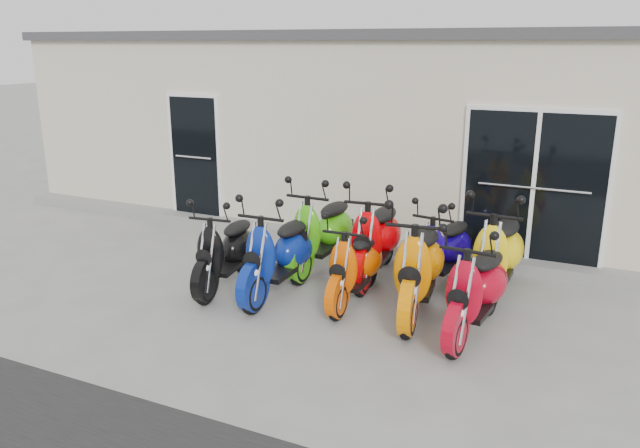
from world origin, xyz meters
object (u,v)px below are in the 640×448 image
at_px(scooter_back_blue, 444,240).
at_px(scooter_front_orange_b, 420,254).
at_px(scooter_front_red, 477,277).
at_px(scooter_back_red, 376,228).
at_px(scooter_front_black, 225,241).
at_px(scooter_front_blue, 278,243).
at_px(scooter_back_yellow, 499,243).
at_px(scooter_front_orange_a, 355,255).
at_px(scooter_back_green, 322,221).

bearing_deg(scooter_back_blue, scooter_front_orange_b, -83.35).
height_order(scooter_front_red, scooter_back_red, scooter_back_red).
distance_m(scooter_front_black, scooter_back_blue, 2.89).
xyz_separation_m(scooter_front_blue, scooter_back_yellow, (2.57, 1.05, 0.04)).
relative_size(scooter_front_orange_a, scooter_back_green, 0.87).
distance_m(scooter_front_orange_a, scooter_back_green, 1.27).
distance_m(scooter_front_black, scooter_back_yellow, 3.52).
bearing_deg(scooter_front_orange_a, scooter_front_orange_b, -0.63).
bearing_deg(scooter_back_red, scooter_front_black, -150.81).
bearing_deg(scooter_front_blue, scooter_back_red, 48.57).
height_order(scooter_front_orange_b, scooter_back_red, scooter_front_orange_b).
relative_size(scooter_front_orange_a, scooter_back_blue, 0.98).
bearing_deg(scooter_front_red, scooter_back_green, 159.40).
distance_m(scooter_front_blue, scooter_back_blue, 2.20).
bearing_deg(scooter_front_orange_a, scooter_back_red, 92.19).
bearing_deg(scooter_back_blue, scooter_front_orange_a, -121.07).
relative_size(scooter_front_black, scooter_front_blue, 0.92).
height_order(scooter_back_blue, scooter_back_yellow, scooter_back_yellow).
bearing_deg(scooter_front_red, scooter_back_blue, 123.70).
relative_size(scooter_back_red, scooter_back_blue, 1.14).
distance_m(scooter_front_black, scooter_back_green, 1.45).
relative_size(scooter_front_black, scooter_front_red, 0.94).
bearing_deg(scooter_back_blue, scooter_front_blue, -137.88).
xyz_separation_m(scooter_front_orange_a, scooter_back_yellow, (1.59, 0.87, 0.12)).
distance_m(scooter_back_blue, scooter_back_yellow, 0.76).
bearing_deg(scooter_front_orange_b, scooter_back_green, 144.56).
height_order(scooter_front_blue, scooter_back_blue, scooter_front_blue).
bearing_deg(scooter_front_orange_b, scooter_front_orange_a, 173.22).
bearing_deg(scooter_front_red, scooter_back_red, 149.29).
bearing_deg(scooter_front_blue, scooter_front_black, -175.16).
relative_size(scooter_front_blue, scooter_back_red, 0.97).
height_order(scooter_front_orange_b, scooter_back_blue, scooter_front_orange_b).
relative_size(scooter_back_red, scooter_back_yellow, 0.98).
xyz_separation_m(scooter_front_black, scooter_front_orange_a, (1.74, 0.26, -0.02)).
bearing_deg(scooter_back_blue, scooter_back_yellow, -2.59).
relative_size(scooter_front_blue, scooter_front_orange_a, 1.13).
distance_m(scooter_front_orange_a, scooter_front_red, 1.58).
bearing_deg(scooter_front_blue, scooter_back_blue, 32.50).
bearing_deg(scooter_back_green, scooter_front_black, -125.41).
height_order(scooter_back_green, scooter_back_red, scooter_back_red).
xyz_separation_m(scooter_front_blue, scooter_back_red, (0.93, 1.08, 0.02)).
bearing_deg(scooter_front_blue, scooter_back_green, 83.79).
distance_m(scooter_front_black, scooter_front_blue, 0.76).
xyz_separation_m(scooter_front_orange_a, scooter_front_orange_b, (0.81, 0.01, 0.13)).
distance_m(scooter_front_orange_b, scooter_back_red, 1.24).
bearing_deg(scooter_back_blue, scooter_back_red, -163.31).
xyz_separation_m(scooter_front_blue, scooter_back_green, (0.11, 1.09, 0.01)).
distance_m(scooter_front_orange_a, scooter_back_blue, 1.33).
bearing_deg(scooter_back_yellow, scooter_front_black, -159.65).
xyz_separation_m(scooter_back_red, scooter_back_blue, (0.91, 0.12, -0.09)).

